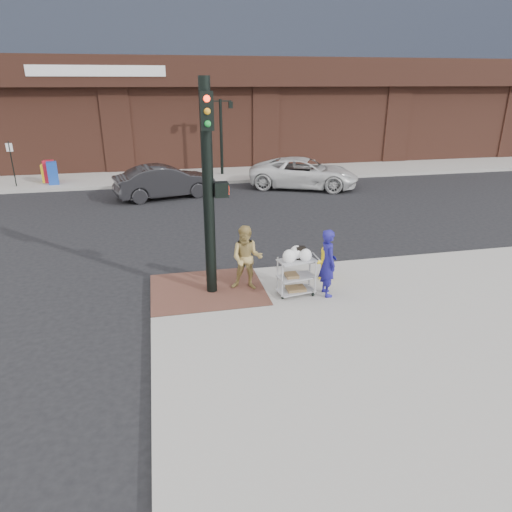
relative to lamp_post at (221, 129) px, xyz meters
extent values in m
plane|color=black|center=(-2.00, -16.00, -2.62)|extent=(220.00, 220.00, 0.00)
cube|color=#999691|center=(10.50, 16.00, -2.54)|extent=(65.00, 36.00, 0.15)
cube|color=brown|center=(-2.60, -15.10, -2.46)|extent=(2.80, 2.40, 0.01)
cylinder|color=black|center=(0.00, 0.00, -0.47)|extent=(0.16, 0.16, 4.00)
cube|color=black|center=(0.00, 0.00, 1.43)|extent=(1.20, 0.06, 0.06)
cube|color=black|center=(-0.55, 0.00, 1.23)|extent=(0.22, 0.22, 0.35)
cube|color=black|center=(0.55, 0.00, 1.23)|extent=(0.22, 0.22, 0.35)
cylinder|color=black|center=(-10.50, -1.00, -1.37)|extent=(0.05, 0.05, 2.20)
cylinder|color=black|center=(-2.50, -15.20, 0.03)|extent=(0.26, 0.26, 5.00)
cube|color=black|center=(-2.20, -15.20, 0.08)|extent=(0.32, 0.28, 0.34)
cube|color=#FF260C|center=(-2.04, -15.20, 0.08)|extent=(0.02, 0.18, 0.22)
cube|color=black|center=(-2.50, -15.48, 1.83)|extent=(0.28, 0.18, 0.80)
imported|color=navy|center=(0.21, -15.99, -1.64)|extent=(0.41, 0.62, 1.66)
imported|color=#A58B4D|center=(-1.62, -15.25, -1.65)|extent=(0.95, 0.84, 1.64)
imported|color=black|center=(-3.26, -4.40, -1.87)|extent=(4.78, 2.62, 1.49)
imported|color=silver|center=(3.59, -3.76, -1.87)|extent=(5.90, 4.40, 1.49)
cube|color=#9B9CA0|center=(-0.52, -15.84, -1.58)|extent=(0.96, 0.64, 0.03)
cube|color=#9B9CA0|center=(-0.52, -15.84, -2.00)|extent=(0.96, 0.64, 0.03)
cube|color=#9B9CA0|center=(-0.52, -15.84, -2.36)|extent=(0.96, 0.64, 0.03)
cube|color=black|center=(-0.42, -15.79, -1.42)|extent=(0.22, 0.14, 0.31)
cube|color=brown|center=(-0.64, -15.84, -1.95)|extent=(0.29, 0.33, 0.08)
cube|color=brown|center=(-0.52, -15.84, -2.31)|extent=(0.45, 0.35, 0.07)
cylinder|color=yellow|center=(0.50, -15.07, -2.43)|extent=(0.30, 0.30, 0.08)
cylinder|color=yellow|center=(0.50, -15.07, -2.04)|extent=(0.21, 0.21, 0.66)
sphere|color=yellow|center=(0.50, -15.07, -1.68)|extent=(0.23, 0.23, 0.23)
cylinder|color=yellow|center=(0.50, -15.07, -1.99)|extent=(0.42, 0.10, 0.10)
cube|color=red|center=(-8.99, -0.39, -1.90)|extent=(0.48, 0.44, 1.13)
cube|color=yellow|center=(-9.17, -0.37, -2.00)|extent=(0.41, 0.38, 0.93)
cube|color=#183FA0|center=(-8.74, -0.93, -1.90)|extent=(0.55, 0.51, 1.13)
camera|label=1|loc=(-3.63, -25.50, 2.41)|focal=32.00mm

